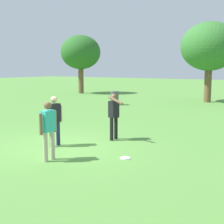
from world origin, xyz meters
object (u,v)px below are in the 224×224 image
at_px(person_bystander, 54,118).
at_px(tree_tall_left, 81,53).
at_px(trash_can_further_along, 115,98).
at_px(person_catcher, 48,127).
at_px(frisbee, 125,158).
at_px(tree_broad_center, 209,47).
at_px(person_thrower, 114,113).

bearing_deg(person_bystander, tree_tall_left, 127.31).
bearing_deg(trash_can_further_along, person_catcher, -64.52).
bearing_deg(person_catcher, tree_tall_left, 127.41).
height_order(frisbee, trash_can_further_along, trash_can_further_along).
height_order(tree_tall_left, tree_broad_center, tree_broad_center).
relative_size(person_thrower, tree_broad_center, 0.28).
height_order(person_thrower, trash_can_further_along, person_thrower).
bearing_deg(person_thrower, person_catcher, -92.38).
bearing_deg(tree_tall_left, frisbee, -47.25).
height_order(trash_can_further_along, tree_tall_left, tree_tall_left).
relative_size(person_bystander, trash_can_further_along, 1.71).
xyz_separation_m(person_catcher, tree_tall_left, (-13.82, 18.07, 3.09)).
bearing_deg(tree_tall_left, person_thrower, -47.11).
relative_size(person_thrower, person_catcher, 1.00).
distance_m(person_thrower, person_catcher, 3.06).
bearing_deg(trash_can_further_along, frisbee, -55.15).
bearing_deg(person_catcher, trash_can_further_along, 115.48).
bearing_deg(person_thrower, frisbee, -48.53).
bearing_deg(person_catcher, person_thrower, 87.62).
bearing_deg(person_thrower, trash_can_further_along, 123.39).
height_order(trash_can_further_along, tree_broad_center, tree_broad_center).
height_order(person_catcher, frisbee, person_catcher).
xyz_separation_m(person_catcher, tree_broad_center, (-0.83, 17.08, 3.11)).
bearing_deg(frisbee, person_bystander, -178.35).
distance_m(person_catcher, frisbee, 2.32).
relative_size(person_bystander, frisbee, 5.49).
bearing_deg(person_thrower, person_bystander, -122.09).
xyz_separation_m(person_catcher, person_bystander, (-1.00, 1.25, 0.00)).
xyz_separation_m(trash_can_further_along, tree_tall_left, (-8.23, 6.33, 3.54)).
bearing_deg(person_bystander, person_catcher, -51.31).
height_order(person_catcher, tree_tall_left, tree_tall_left).
xyz_separation_m(person_thrower, tree_broad_center, (-0.96, 14.02, 3.09)).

